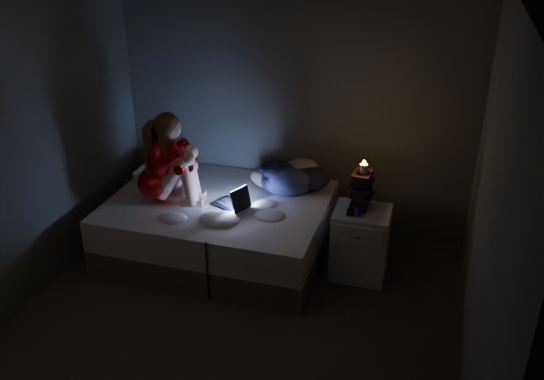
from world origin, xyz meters
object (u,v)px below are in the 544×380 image
at_px(laptop, 230,195).
at_px(phone, 351,212).
at_px(woman, 155,158).
at_px(candle, 363,173).
at_px(nightstand, 360,243).
at_px(bed, 220,226).

bearing_deg(laptop, phone, 24.84).
relative_size(woman, candle, 11.06).
xyz_separation_m(nightstand, candle, (-0.03, 0.06, 0.67)).
distance_m(woman, candle, 1.92).
height_order(woman, candle, woman).
distance_m(bed, candle, 1.54).
bearing_deg(laptop, bed, 179.07).
xyz_separation_m(nightstand, phone, (-0.10, -0.07, 0.34)).
bearing_deg(nightstand, laptop, -177.70).
bearing_deg(phone, bed, 170.62).
distance_m(candle, phone, 0.36).
bearing_deg(bed, laptop, -25.62).
distance_m(bed, laptop, 0.43).
bearing_deg(candle, laptop, -173.71).
distance_m(nightstand, phone, 0.36).
bearing_deg(bed, nightstand, -0.16).
bearing_deg(phone, laptop, 173.84).
xyz_separation_m(woman, nightstand, (1.93, 0.16, -0.67)).
bearing_deg(bed, phone, -3.07).
relative_size(laptop, phone, 2.33).
distance_m(woman, laptop, 0.78).
height_order(bed, phone, phone).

